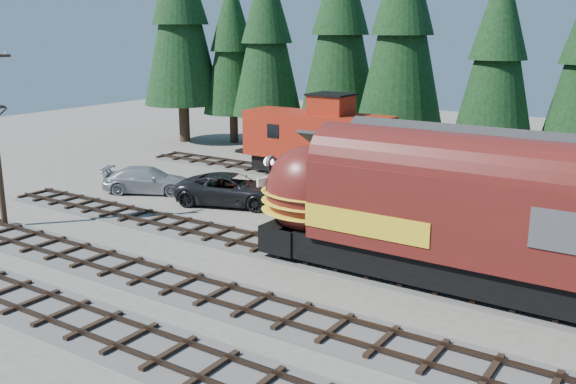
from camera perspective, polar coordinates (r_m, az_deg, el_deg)
The scene contains 7 objects.
ground at distance 25.08m, azimuth 4.07°, elevation -9.89°, with size 120.00×120.00×0.00m, color #6B665B.
track_spur at distance 44.66m, azimuth 4.31°, elevation 1.07°, with size 32.00×3.20×0.33m.
depot at distance 33.27m, azimuth 13.12°, elevation 1.26°, with size 12.80×7.00×5.30m.
locomotive at distance 26.52m, azimuth 13.47°, elevation -2.45°, with size 17.84×3.54×4.85m.
caboose at distance 44.87m, azimuth 2.68°, elevation 4.65°, with size 10.72×3.11×5.57m.
pickup_truck_a at distance 38.52m, azimuth -5.01°, elevation 0.24°, with size 3.09×6.69×1.86m, color black.
pickup_truck_b at distance 42.17m, azimuth -12.36°, elevation 1.05°, with size 2.32×5.72×1.66m, color #9DA0A5.
Camera 1 is at (11.13, -19.99, 10.28)m, focal length 40.00 mm.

